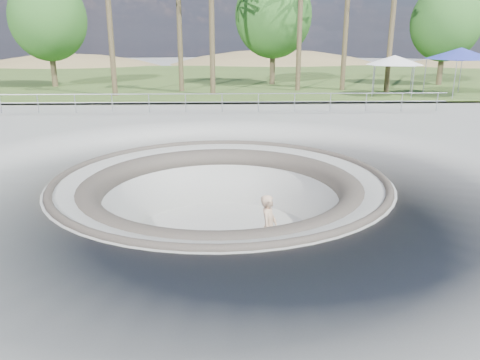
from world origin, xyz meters
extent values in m
plane|color=#989893|center=(0.00, 0.00, 0.00)|extent=(180.00, 180.00, 0.00)
torus|color=#989893|center=(0.00, 0.00, -2.00)|extent=(14.00, 14.00, 4.00)
cylinder|color=#989893|center=(0.00, 0.00, -1.95)|extent=(6.60, 6.60, 0.10)
torus|color=#4F483F|center=(0.00, 0.00, -0.02)|extent=(10.24, 10.24, 0.24)
torus|color=#4F483F|center=(0.00, 0.00, -0.45)|extent=(8.91, 8.91, 0.81)
cube|color=#415A24|center=(0.00, 34.00, 0.22)|extent=(180.00, 36.00, 0.12)
ellipsoid|color=olive|center=(-22.00, 55.00, -6.44)|extent=(50.40, 36.00, 23.40)
ellipsoid|color=olive|center=(8.00, 60.00, -7.87)|extent=(61.60, 44.00, 28.60)
ellipsoid|color=olive|center=(35.00, 52.00, -5.36)|extent=(42.00, 30.00, 19.50)
cylinder|color=#92969A|center=(0.00, 12.00, 1.17)|extent=(25.00, 0.05, 0.05)
cylinder|color=#92969A|center=(0.00, 12.00, 0.72)|extent=(25.00, 0.05, 0.05)
cube|color=olive|center=(1.31, -1.90, -1.82)|extent=(0.86, 0.42, 0.02)
cylinder|color=#AEAEB3|center=(1.31, -1.90, -1.86)|extent=(0.08, 0.18, 0.04)
cylinder|color=#AEAEB3|center=(1.31, -1.90, -1.86)|extent=(0.08, 0.18, 0.04)
cylinder|color=beige|center=(1.31, -1.90, -1.87)|extent=(0.07, 0.04, 0.06)
cylinder|color=beige|center=(1.31, -1.90, -1.87)|extent=(0.07, 0.04, 0.06)
cylinder|color=beige|center=(1.31, -1.90, -1.87)|extent=(0.07, 0.04, 0.06)
cylinder|color=beige|center=(1.31, -1.90, -1.87)|extent=(0.07, 0.04, 0.06)
imported|color=tan|center=(1.31, -1.90, -0.87)|extent=(0.66, 0.80, 1.90)
cylinder|color=#92969A|center=(10.38, 17.05, 1.26)|extent=(0.06, 0.06, 1.96)
cylinder|color=#92969A|center=(12.88, 17.05, 1.26)|extent=(0.06, 0.06, 1.96)
cylinder|color=#92969A|center=(10.38, 19.55, 1.26)|extent=(0.06, 0.06, 1.96)
cylinder|color=#92969A|center=(12.88, 19.55, 1.26)|extent=(0.06, 0.06, 1.96)
cube|color=white|center=(11.63, 18.30, 2.33)|extent=(3.41, 3.41, 0.08)
cone|color=white|center=(11.63, 18.30, 2.65)|extent=(5.01, 5.01, 0.63)
cylinder|color=#92969A|center=(14.47, 16.52, 1.44)|extent=(0.06, 0.06, 2.33)
cylinder|color=#92969A|center=(14.47, 19.48, 1.44)|extent=(0.06, 0.06, 2.33)
cylinder|color=#92969A|center=(17.44, 19.48, 1.44)|extent=(0.06, 0.06, 2.33)
cube|color=#2D38A2|center=(15.95, 18.00, 2.71)|extent=(3.86, 3.86, 0.08)
cone|color=#2D38A2|center=(15.95, 18.00, 3.09)|extent=(6.09, 6.09, 0.74)
cylinder|color=brown|center=(-7.35, 18.83, 5.16)|extent=(0.36, 0.36, 9.97)
cylinder|color=brown|center=(-3.03, 21.40, 4.07)|extent=(0.36, 0.36, 7.81)
cylinder|color=brown|center=(-0.66, 19.24, 5.54)|extent=(0.36, 0.36, 10.75)
cylinder|color=brown|center=(5.64, 21.61, 4.72)|extent=(0.36, 0.36, 9.09)
cylinder|color=brown|center=(9.04, 21.75, 5.43)|extent=(0.36, 0.36, 10.53)
cylinder|color=brown|center=(11.96, 20.38, 5.33)|extent=(0.36, 0.36, 10.32)
cylinder|color=brown|center=(-13.50, 24.96, 2.64)|extent=(0.44, 0.44, 4.94)
ellipsoid|color=#2E6322|center=(-13.50, 24.96, 5.46)|extent=(5.90, 5.36, 6.44)
cylinder|color=brown|center=(4.18, 26.28, 2.78)|extent=(0.44, 0.44, 5.23)
ellipsoid|color=#2E6322|center=(4.18, 26.28, 5.77)|extent=(6.24, 5.67, 6.81)
cylinder|color=brown|center=(18.06, 25.34, 2.53)|extent=(0.44, 0.44, 4.71)
ellipsoid|color=#2E6322|center=(18.06, 25.34, 5.22)|extent=(5.63, 5.11, 6.14)
camera|label=1|loc=(0.12, -13.80, 4.21)|focal=35.00mm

